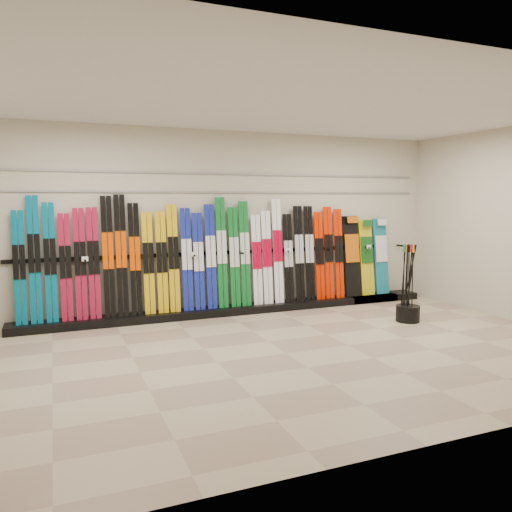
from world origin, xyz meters
name	(u,v)px	position (x,y,z in m)	size (l,w,h in m)	color
floor	(286,353)	(0.00, 0.00, 0.00)	(8.00, 8.00, 0.00)	gray
back_wall	(222,222)	(0.00, 2.50, 1.50)	(8.00, 8.00, 0.00)	beige
ceiling	(288,103)	(0.00, 0.00, 3.00)	(8.00, 8.00, 0.00)	silver
ski_rack_base	(239,309)	(0.22, 2.28, 0.06)	(8.00, 0.40, 0.12)	black
skis	(197,258)	(-0.48, 2.32, 0.95)	(5.38, 0.22, 1.84)	#026283
snowboards	(366,256)	(2.75, 2.35, 0.83)	(0.94, 0.23, 1.46)	black
pole_bin	(408,313)	(2.44, 0.74, 0.12)	(0.36, 0.36, 0.25)	black
ski_poles	(408,282)	(2.44, 0.77, 0.61)	(0.19, 0.26, 1.18)	black
slatwall_rail_0	(222,192)	(0.00, 2.48, 2.00)	(7.60, 0.02, 0.03)	gray
slatwall_rail_1	(222,174)	(0.00, 2.48, 2.30)	(7.60, 0.02, 0.03)	gray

